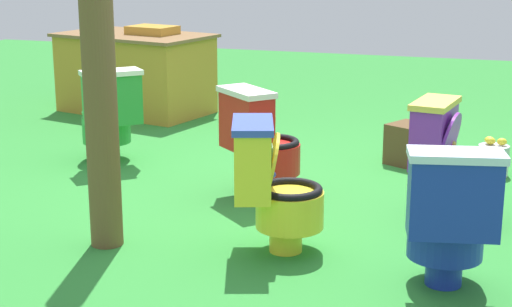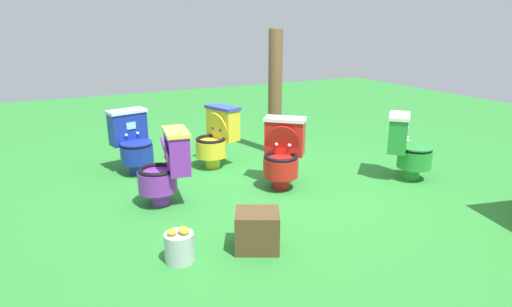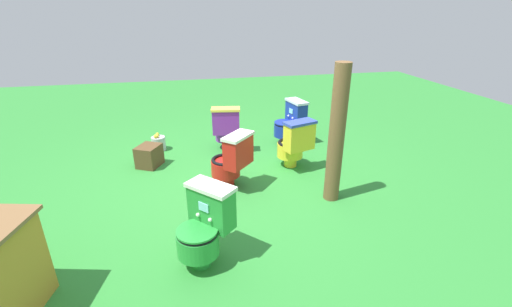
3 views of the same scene
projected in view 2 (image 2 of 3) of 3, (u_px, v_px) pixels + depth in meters
The scene contains 9 objects.
ground at pixel (269, 188), 4.60m from camera, with size 14.00×14.00×0.00m, color #2D8433.
toilet_yellow at pixel (217, 136), 5.20m from camera, with size 0.59×0.54×0.73m.
toilet_blue at pixel (133, 141), 4.98m from camera, with size 0.50×0.57×0.73m.
toilet_purple at pixel (167, 167), 4.11m from camera, with size 0.55×0.47×0.73m.
toilet_green at pixel (407, 147), 4.78m from camera, with size 0.63×0.63×0.73m.
toilet_red at pixel (283, 152), 4.56m from camera, with size 0.63×0.63×0.73m.
wooden_post at pixel (275, 93), 5.63m from camera, with size 0.18×0.18×1.61m, color brown.
small_crate at pixel (257, 230), 3.34m from camera, with size 0.28×0.34×0.31m, color brown.
lemon_bucket at pixel (180, 246), 3.17m from camera, with size 0.22×0.22×0.28m.
Camera 2 is at (2.08, 3.75, 1.70)m, focal length 30.30 mm.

